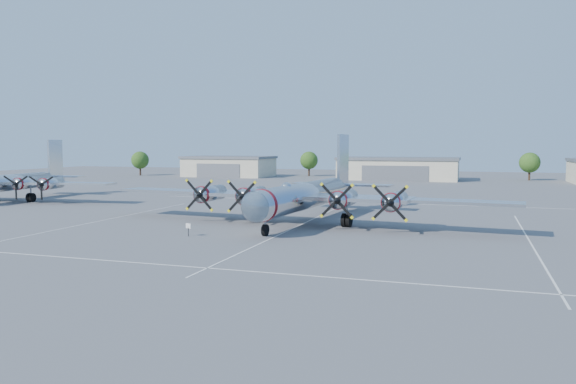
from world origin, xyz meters
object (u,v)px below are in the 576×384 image
(tree_far_west, at_px, (140,160))
(info_placard, at_px, (188,227))
(hangar_west, at_px, (229,166))
(tree_west, at_px, (309,160))
(main_bomber_b29, at_px, (306,222))
(bomber_west, at_px, (14,200))
(hangar_center, at_px, (398,168))
(tree_east, at_px, (530,163))

(tree_far_west, distance_m, info_placard, 108.19)
(hangar_west, height_order, tree_west, tree_west)
(main_bomber_b29, height_order, bomber_west, main_bomber_b29)
(hangar_west, relative_size, tree_far_west, 3.40)
(hangar_center, height_order, tree_far_west, tree_far_west)
(main_bomber_b29, bearing_deg, hangar_center, 95.19)
(main_bomber_b29, relative_size, bomber_west, 1.26)
(tree_west, height_order, tree_east, same)
(main_bomber_b29, xyz_separation_m, info_placard, (-7.65, -12.64, 0.84))
(hangar_center, height_order, info_placard, hangar_center)
(tree_east, bearing_deg, bomber_west, -135.88)
(hangar_west, distance_m, tree_far_west, 25.36)
(bomber_west, bearing_deg, hangar_center, 49.97)
(hangar_center, xyz_separation_m, bomber_west, (-49.01, -70.59, -2.71))
(main_bomber_b29, bearing_deg, hangar_west, 124.64)
(hangar_center, height_order, main_bomber_b29, hangar_center)
(hangar_west, xyz_separation_m, bomber_west, (-4.01, -70.59, -2.71))
(tree_far_west, bearing_deg, info_placard, -54.81)
(hangar_west, xyz_separation_m, tree_east, (75.00, 6.04, 1.51))
(hangar_west, xyz_separation_m, info_placard, (37.31, -92.34, -1.87))
(hangar_west, relative_size, hangar_center, 0.79)
(tree_west, distance_m, tree_east, 55.04)
(hangar_west, relative_size, bomber_west, 0.64)
(main_bomber_b29, distance_m, info_placard, 14.80)
(tree_far_west, xyz_separation_m, tree_east, (100.00, 10.00, 0.00))
(main_bomber_b29, distance_m, bomber_west, 49.81)
(tree_far_west, bearing_deg, hangar_west, 9.01)
(tree_east, xyz_separation_m, main_bomber_b29, (-30.04, -85.74, -4.22))
(tree_west, relative_size, main_bomber_b29, 0.15)
(info_placard, bearing_deg, bomber_west, 172.62)
(hangar_center, bearing_deg, main_bomber_b29, -90.03)
(hangar_west, height_order, tree_far_west, tree_far_west)
(tree_east, bearing_deg, tree_far_west, -174.29)
(tree_east, bearing_deg, hangar_west, -175.40)
(tree_west, bearing_deg, tree_far_west, -165.07)
(tree_east, bearing_deg, info_placard, -110.96)
(tree_far_west, bearing_deg, tree_east, 5.71)
(main_bomber_b29, bearing_deg, bomber_west, 174.68)
(hangar_west, relative_size, main_bomber_b29, 0.51)
(hangar_center, distance_m, tree_west, 26.30)
(tree_far_west, xyz_separation_m, tree_west, (45.00, 12.00, 0.00))
(hangar_west, bearing_deg, info_placard, -68.00)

